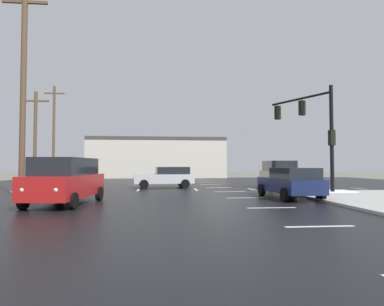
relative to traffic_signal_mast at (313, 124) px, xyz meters
The scene contains 14 objects.
ground_plane 7.42m from the traffic_signal_mast, 145.66° to the left, with size 120.00×120.00×0.00m, color slate.
road_asphalt 7.41m from the traffic_signal_mast, 145.66° to the left, with size 44.00×44.00×0.02m, color black.
snow_strip_curbside 4.18m from the traffic_signal_mast, 88.54° to the right, with size 4.00×1.60×0.06m, color white.
lane_markings 6.06m from the traffic_signal_mast, 151.78° to the left, with size 36.15×36.15×0.01m.
traffic_signal_mast is the anchor object (origin of this frame).
strip_building_background 29.30m from the traffic_signal_mast, 109.97° to the left, with size 18.56×8.00×5.51m.
sedan_silver 11.25m from the traffic_signal_mast, 147.68° to the left, with size 4.67×2.39×1.58m.
suv_tan 5.36m from the traffic_signal_mast, 99.33° to the left, with size 2.56×4.98×2.03m.
sedan_green 20.19m from the traffic_signal_mast, 153.73° to the left, with size 4.64×2.31×1.58m.
suv_red 14.68m from the traffic_signal_mast, 161.06° to the right, with size 2.61×4.99×2.03m.
sedan_navy 5.49m from the traffic_signal_mast, 131.46° to the right, with size 2.19×4.61×1.58m.
utility_pole_mid 16.51m from the traffic_signal_mast, behind, with size 2.20×0.28×10.73m.
utility_pole_far 22.31m from the traffic_signal_mast, 154.67° to the left, with size 2.20×0.28×8.05m.
utility_pole_distant 28.19m from the traffic_signal_mast, 139.54° to the left, with size 2.20×0.28×10.61m.
Camera 1 is at (-4.39, -22.77, 1.72)m, focal length 30.52 mm.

